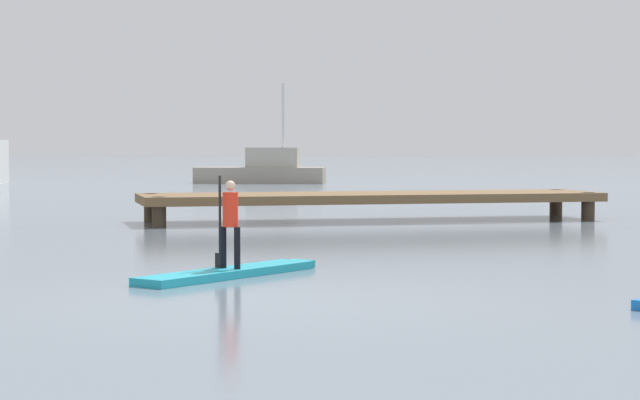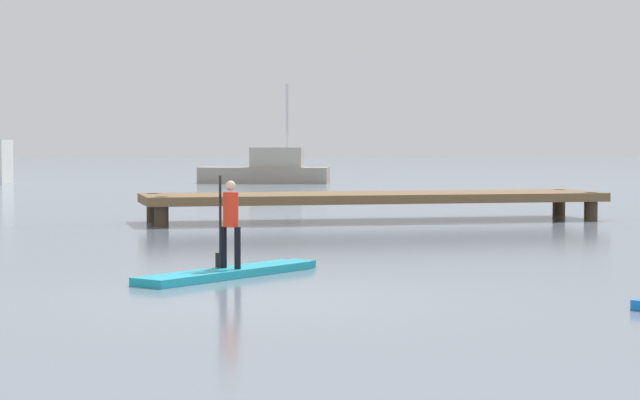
% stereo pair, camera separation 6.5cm
% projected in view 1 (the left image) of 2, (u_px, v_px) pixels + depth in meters
% --- Properties ---
extents(ground_plane, '(240.00, 240.00, 0.00)m').
position_uv_depth(ground_plane, '(265.00, 299.00, 12.91)').
color(ground_plane, slate).
extents(paddleboard_near, '(2.55, 2.26, 0.10)m').
position_uv_depth(paddleboard_near, '(231.00, 273.00, 15.06)').
color(paddleboard_near, '#1E9EB2').
rests_on(paddleboard_near, ground).
extents(paddler_child_solo, '(0.30, 0.32, 1.13)m').
position_uv_depth(paddler_child_solo, '(229.00, 219.00, 15.03)').
color(paddler_child_solo, black).
rests_on(paddler_child_solo, paddleboard_near).
extents(motor_boat_small_navy, '(5.45, 3.17, 4.02)m').
position_uv_depth(motor_boat_small_navy, '(263.00, 170.00, 49.83)').
color(motor_boat_small_navy, '#9E9384').
rests_on(motor_boat_small_navy, ground).
extents(floating_dock, '(9.62, 2.22, 0.58)m').
position_uv_depth(floating_dock, '(372.00, 198.00, 25.71)').
color(floating_dock, brown).
rests_on(floating_dock, ground).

